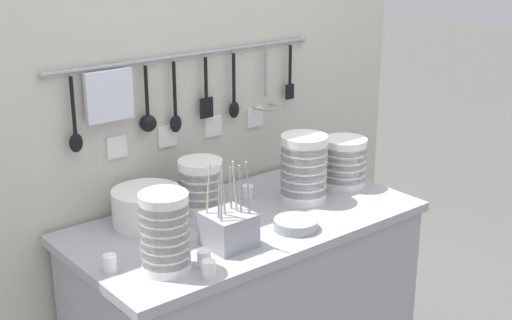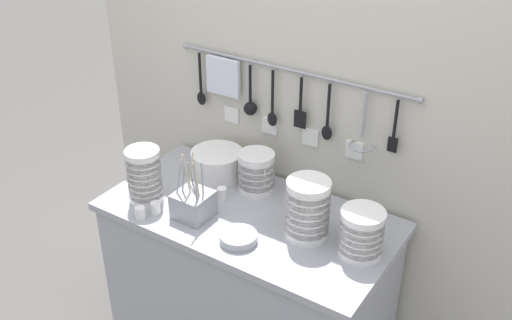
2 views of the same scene
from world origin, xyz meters
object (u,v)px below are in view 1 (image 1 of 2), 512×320
(cup_centre, at_px, (209,269))
(cup_front_left, at_px, (110,263))
(cup_back_right, at_px, (203,220))
(cup_edge_far, at_px, (204,259))
(bowl_stack_short_front, at_px, (165,232))
(bowl_stack_nested_right, at_px, (304,168))
(plate_stack, at_px, (147,207))
(cup_by_caddy, at_px, (248,192))
(bowl_stack_tall_left, at_px, (345,162))
(bowl_stack_wide_centre, at_px, (201,185))
(steel_mixing_bowl, at_px, (296,224))
(cutlery_caddy, at_px, (229,229))

(cup_centre, distance_m, cup_front_left, 0.27)
(cup_back_right, distance_m, cup_edge_far, 0.27)
(cup_back_right, height_order, cup_front_left, same)
(bowl_stack_short_front, bearing_deg, bowl_stack_nested_right, 12.70)
(plate_stack, relative_size, cup_by_caddy, 4.56)
(cup_edge_far, bearing_deg, bowl_stack_tall_left, 14.90)
(bowl_stack_wide_centre, height_order, cup_front_left, bowl_stack_wide_centre)
(bowl_stack_tall_left, relative_size, cup_back_right, 3.67)
(bowl_stack_short_front, xyz_separation_m, steel_mixing_bowl, (0.46, -0.02, -0.10))
(bowl_stack_tall_left, relative_size, bowl_stack_wide_centre, 1.04)
(steel_mixing_bowl, bearing_deg, cup_edge_far, -175.64)
(plate_stack, distance_m, cup_front_left, 0.33)
(steel_mixing_bowl, xyz_separation_m, cup_back_right, (-0.21, 0.19, 0.01))
(steel_mixing_bowl, height_order, cup_by_caddy, cup_by_caddy)
(bowl_stack_nested_right, height_order, cup_back_right, bowl_stack_nested_right)
(bowl_stack_tall_left, bearing_deg, bowl_stack_nested_right, -178.00)
(plate_stack, relative_size, cup_centre, 4.56)
(bowl_stack_wide_centre, relative_size, plate_stack, 0.77)
(bowl_stack_tall_left, relative_size, steel_mixing_bowl, 1.29)
(cup_by_caddy, bearing_deg, cup_back_right, -158.77)
(bowl_stack_short_front, bearing_deg, plate_stack, 67.79)
(bowl_stack_wide_centre, distance_m, plate_stack, 0.20)
(bowl_stack_wide_centre, xyz_separation_m, plate_stack, (-0.20, 0.01, -0.03))
(bowl_stack_tall_left, distance_m, steel_mixing_bowl, 0.43)
(cup_front_left, bearing_deg, cup_by_caddy, 16.00)
(bowl_stack_tall_left, bearing_deg, cup_edge_far, -165.10)
(cutlery_caddy, xyz_separation_m, cup_by_caddy, (0.27, 0.25, -0.03))
(bowl_stack_tall_left, height_order, cup_back_right, bowl_stack_tall_left)
(plate_stack, bearing_deg, bowl_stack_wide_centre, -1.80)
(plate_stack, distance_m, steel_mixing_bowl, 0.47)
(steel_mixing_bowl, xyz_separation_m, cup_by_caddy, (0.04, 0.29, 0.01))
(bowl_stack_nested_right, bearing_deg, bowl_stack_short_front, -167.30)
(bowl_stack_short_front, height_order, cup_front_left, bowl_stack_short_front)
(cutlery_caddy, relative_size, cup_front_left, 5.57)
(bowl_stack_nested_right, distance_m, bowl_stack_short_front, 0.66)
(bowl_stack_nested_right, height_order, cup_by_caddy, bowl_stack_nested_right)
(plate_stack, xyz_separation_m, cutlery_caddy, (0.10, -0.29, -0.00))
(bowl_stack_nested_right, height_order, bowl_stack_short_front, bowl_stack_nested_right)
(bowl_stack_short_front, distance_m, cup_back_right, 0.31)
(cup_centre, relative_size, cup_front_left, 1.00)
(bowl_stack_short_front, bearing_deg, cup_edge_far, -28.44)
(bowl_stack_tall_left, xyz_separation_m, steel_mixing_bowl, (-0.39, -0.17, -0.07))
(plate_stack, xyz_separation_m, steel_mixing_bowl, (0.33, -0.33, -0.04))
(cup_back_right, distance_m, cup_by_caddy, 0.27)
(cup_back_right, bearing_deg, cup_front_left, -167.83)
(cup_centre, bearing_deg, bowl_stack_nested_right, 23.59)
(bowl_stack_wide_centre, distance_m, cup_edge_far, 0.42)
(bowl_stack_wide_centre, xyz_separation_m, steel_mixing_bowl, (0.13, -0.32, -0.07))
(cup_edge_far, height_order, cup_by_caddy, same)
(bowl_stack_short_front, bearing_deg, cutlery_caddy, 3.78)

